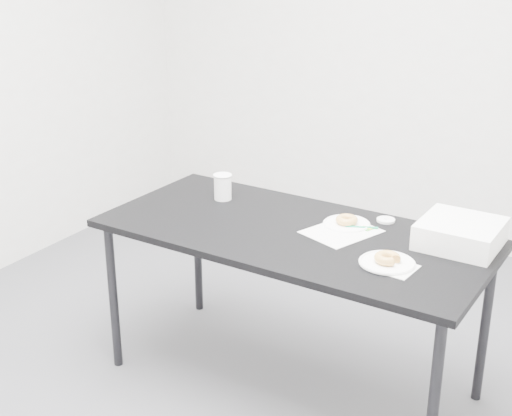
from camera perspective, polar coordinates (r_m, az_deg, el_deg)
The scene contains 14 objects.
floor at distance 3.52m, azimuth 0.28°, elevation -13.19°, with size 4.00×4.00×0.00m, color #535359.
wall_back at distance 4.79m, azimuth 12.67°, elevation 12.97°, with size 4.00×0.02×2.70m, color white.
table at distance 3.14m, azimuth 2.99°, elevation -2.76°, with size 1.72×0.86×0.77m.
scorecard at distance 3.11m, azimuth 6.85°, elevation -1.88°, with size 0.24×0.30×0.00m, color white.
logo_patch at distance 3.16m, azimuth 8.87°, elevation -1.60°, with size 0.05×0.05×0.00m, color green.
pen at distance 3.15m, azimuth 8.47°, elevation -1.53°, with size 0.01×0.01×0.14m, color #0C8455.
napkin at distance 2.81m, azimuth 11.03°, elevation -4.73°, with size 0.15×0.15×0.00m, color white.
plate_near at distance 2.84m, azimuth 10.44°, elevation -4.33°, with size 0.22×0.22×0.01m, color white.
donut_near at distance 2.83m, azimuth 10.47°, elevation -3.96°, with size 0.10×0.10×0.03m, color gold.
plate_far at distance 3.19m, azimuth 7.26°, elevation -1.26°, with size 0.21×0.21×0.01m, color white.
donut_far at distance 3.19m, azimuth 7.27°, elevation -0.94°, with size 0.10×0.10×0.03m, color gold.
coffee_cup at distance 3.46m, azimuth -2.68°, elevation 1.71°, with size 0.08×0.08×0.13m, color white.
cup_lid at distance 3.25m, azimuth 10.35°, elevation -0.96°, with size 0.08×0.08×0.01m, color white.
bakery_box at distance 3.06m, azimuth 16.04°, elevation -1.97°, with size 0.32×0.32×0.11m, color white.
Camera 1 is at (1.45, -2.52, 1.98)m, focal length 50.00 mm.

